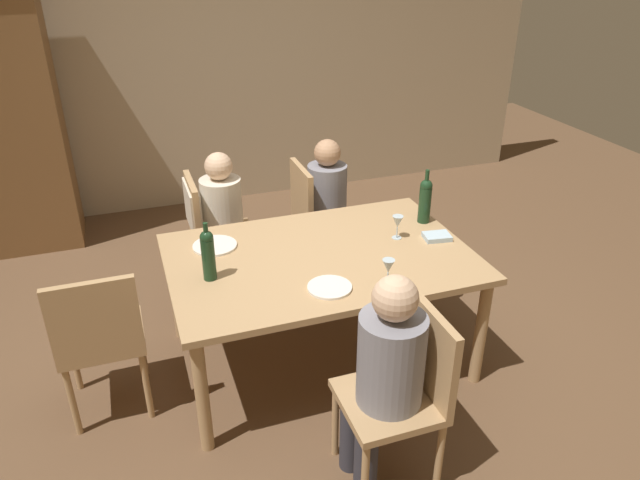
% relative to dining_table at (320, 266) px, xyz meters
% --- Properties ---
extents(ground_plane, '(10.00, 10.00, 0.00)m').
position_rel_dining_table_xyz_m(ground_plane, '(0.00, 0.00, -0.67)').
color(ground_plane, brown).
extents(rear_room_partition, '(6.40, 0.12, 2.70)m').
position_rel_dining_table_xyz_m(rear_room_partition, '(0.00, 2.79, 0.68)').
color(rear_room_partition, tan).
rests_on(rear_room_partition, ground_plane).
extents(dining_table, '(1.76, 1.18, 0.74)m').
position_rel_dining_table_xyz_m(dining_table, '(0.00, 0.00, 0.00)').
color(dining_table, tan).
rests_on(dining_table, ground_plane).
extents(chair_far_right, '(0.44, 0.44, 0.92)m').
position_rel_dining_table_xyz_m(chair_far_right, '(0.31, 0.97, -0.13)').
color(chair_far_right, tan).
rests_on(chair_far_right, ground_plane).
extents(chair_far_left, '(0.46, 0.44, 0.92)m').
position_rel_dining_table_xyz_m(chair_far_left, '(-0.52, 0.97, -0.07)').
color(chair_far_left, tan).
rests_on(chair_far_left, ground_plane).
extents(chair_near, '(0.44, 0.44, 0.92)m').
position_rel_dining_table_xyz_m(chair_near, '(0.09, -0.97, -0.13)').
color(chair_near, tan).
rests_on(chair_near, ground_plane).
extents(chair_left_end, '(0.44, 0.44, 0.92)m').
position_rel_dining_table_xyz_m(chair_left_end, '(-1.26, -0.09, -0.13)').
color(chair_left_end, tan).
rests_on(chair_left_end, ground_plane).
extents(person_woman_host, '(0.34, 0.29, 1.10)m').
position_rel_dining_table_xyz_m(person_woman_host, '(0.42, 0.97, -0.03)').
color(person_woman_host, '#33333D').
rests_on(person_woman_host, ground_plane).
extents(person_man_bearded, '(0.33, 0.29, 1.09)m').
position_rel_dining_table_xyz_m(person_man_bearded, '(-0.37, 0.97, -0.03)').
color(person_man_bearded, '#33333D').
rests_on(person_man_bearded, ground_plane).
extents(person_man_guest, '(0.35, 0.31, 1.14)m').
position_rel_dining_table_xyz_m(person_man_guest, '(-0.03, -0.97, -0.01)').
color(person_man_guest, '#33333D').
rests_on(person_man_guest, ground_plane).
extents(wine_bottle_tall_green, '(0.07, 0.07, 0.34)m').
position_rel_dining_table_xyz_m(wine_bottle_tall_green, '(-0.65, -0.05, 0.23)').
color(wine_bottle_tall_green, '#19381E').
rests_on(wine_bottle_tall_green, dining_table).
extents(wine_bottle_dark_red, '(0.08, 0.08, 0.36)m').
position_rel_dining_table_xyz_m(wine_bottle_dark_red, '(0.79, 0.21, 0.23)').
color(wine_bottle_dark_red, '#19381E').
rests_on(wine_bottle_dark_red, dining_table).
extents(wine_glass_near_left, '(0.07, 0.07, 0.15)m').
position_rel_dining_table_xyz_m(wine_glass_near_left, '(0.52, 0.05, 0.18)').
color(wine_glass_near_left, silver).
rests_on(wine_glass_near_left, dining_table).
extents(wine_glass_centre, '(0.07, 0.07, 0.15)m').
position_rel_dining_table_xyz_m(wine_glass_centre, '(0.24, -0.42, 0.18)').
color(wine_glass_centre, silver).
rests_on(wine_glass_centre, dining_table).
extents(dinner_plate_host, '(0.26, 0.26, 0.01)m').
position_rel_dining_table_xyz_m(dinner_plate_host, '(-0.56, 0.31, 0.08)').
color(dinner_plate_host, white).
rests_on(dinner_plate_host, dining_table).
extents(dinner_plate_guest_left, '(0.24, 0.24, 0.01)m').
position_rel_dining_table_xyz_m(dinner_plate_guest_left, '(-0.07, -0.36, 0.08)').
color(dinner_plate_guest_left, white).
rests_on(dinner_plate_guest_left, dining_table).
extents(folded_napkin, '(0.18, 0.14, 0.03)m').
position_rel_dining_table_xyz_m(folded_napkin, '(0.75, -0.04, 0.09)').
color(folded_napkin, '#ADC6D6').
rests_on(folded_napkin, dining_table).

